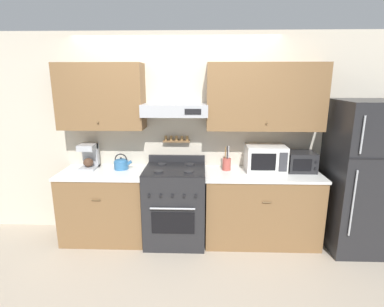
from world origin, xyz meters
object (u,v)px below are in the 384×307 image
at_px(microwave, 265,158).
at_px(stove_range, 175,205).
at_px(utensil_crock, 227,164).
at_px(refrigerator, 365,177).
at_px(tea_kettle, 121,163).
at_px(coffee_maker, 89,156).
at_px(toaster_oven, 301,162).

bearing_deg(microwave, stove_range, -171.89).
distance_m(stove_range, utensil_crock, 0.82).
height_order(refrigerator, tea_kettle, refrigerator).
bearing_deg(coffee_maker, utensil_crock, -1.11).
xyz_separation_m(microwave, utensil_crock, (-0.47, -0.02, -0.08)).
distance_m(refrigerator, microwave, 1.16).
distance_m(tea_kettle, toaster_oven, 2.22).
distance_m(microwave, toaster_oven, 0.43).
bearing_deg(refrigerator, microwave, 169.60).
bearing_deg(utensil_crock, stove_range, -167.55).
relative_size(stove_range, microwave, 2.17).
bearing_deg(stove_range, toaster_oven, 5.13).
relative_size(refrigerator, coffee_maker, 5.58).
xyz_separation_m(stove_range, coffee_maker, (-1.10, 0.17, 0.57)).
distance_m(stove_range, refrigerator, 2.27).
bearing_deg(stove_range, refrigerator, -1.27).
distance_m(microwave, utensil_crock, 0.48).
xyz_separation_m(tea_kettle, coffee_maker, (-0.41, 0.03, 0.09)).
relative_size(coffee_maker, utensil_crock, 1.04).
xyz_separation_m(stove_range, microwave, (1.10, 0.16, 0.57)).
xyz_separation_m(tea_kettle, utensil_crock, (1.32, 0.00, 0.01)).
bearing_deg(tea_kettle, utensil_crock, 0.00).
bearing_deg(tea_kettle, toaster_oven, -0.04).
bearing_deg(tea_kettle, refrigerator, -3.71).
bearing_deg(microwave, refrigerator, -10.40).
height_order(refrigerator, microwave, refrigerator).
distance_m(refrigerator, tea_kettle, 2.92).
bearing_deg(coffee_maker, microwave, -0.41).
height_order(stove_range, refrigerator, refrigerator).
bearing_deg(stove_range, coffee_maker, 171.03).
xyz_separation_m(tea_kettle, toaster_oven, (2.22, -0.00, 0.05)).
bearing_deg(toaster_oven, coffee_maker, 179.23).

